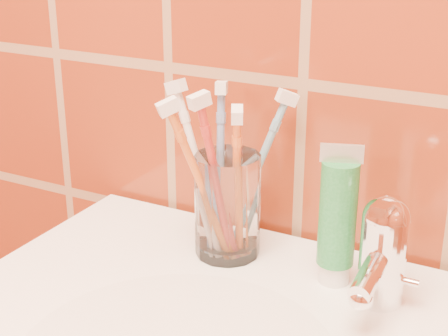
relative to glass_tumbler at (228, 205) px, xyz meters
The scene contains 9 objects.
glass_tumbler is the anchor object (origin of this frame).
toothpaste_tube 0.13m from the glass_tumbler, ahead, with size 0.04×0.04×0.16m.
faucet 0.19m from the glass_tumbler, ahead, with size 0.05×0.11×0.12m.
toothbrush_0 0.04m from the glass_tumbler, 145.71° to the left, with size 0.04×0.05×0.21m, color #7393CD, non-canonical shape.
toothbrush_1 0.05m from the glass_tumbler, behind, with size 0.09×0.04×0.21m, color white, non-canonical shape.
toothbrush_2 0.04m from the glass_tumbler, 25.90° to the right, with size 0.04×0.05×0.19m, color orange, non-canonical shape.
toothbrush_3 0.05m from the glass_tumbler, 58.24° to the left, with size 0.08×0.07×0.20m, color #72AACB, non-canonical shape.
toothbrush_4 0.05m from the glass_tumbler, 92.77° to the right, with size 0.04×0.06×0.21m, color #B62D27, non-canonical shape.
toothbrush_5 0.05m from the glass_tumbler, 116.37° to the right, with size 0.07×0.08×0.20m, color #CD6624, non-canonical shape.
Camera 1 is at (0.28, 0.47, 1.24)m, focal length 55.00 mm.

